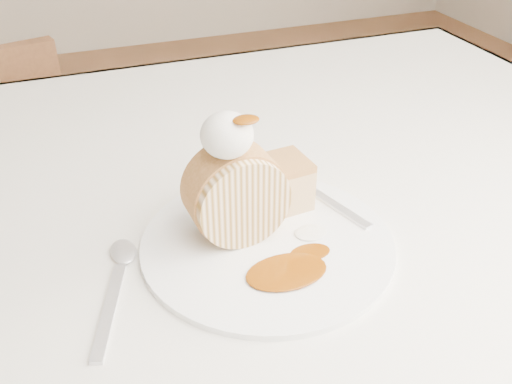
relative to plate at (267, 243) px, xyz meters
name	(u,v)px	position (x,y,z in m)	size (l,w,h in m)	color
table	(207,230)	(-0.03, 0.17, -0.09)	(1.40, 0.90, 0.75)	silver
plate	(267,243)	(0.00, 0.00, 0.00)	(0.29, 0.29, 0.01)	white
roulade_slice	(237,195)	(-0.03, 0.02, 0.06)	(0.11, 0.11, 0.06)	beige
cake_chunk	(281,186)	(0.04, 0.06, 0.03)	(0.06, 0.06, 0.05)	#B98046
whipped_cream	(227,135)	(-0.04, 0.02, 0.13)	(0.06, 0.06, 0.05)	white
caramel_drizzle	(246,114)	(-0.02, 0.01, 0.16)	(0.03, 0.02, 0.01)	#743504
caramel_pool	(286,272)	(0.00, -0.06, 0.01)	(0.09, 0.06, 0.00)	#743504
fork	(333,204)	(0.10, 0.04, 0.01)	(0.02, 0.17, 0.00)	silver
spoon	(109,309)	(-0.18, -0.04, 0.00)	(0.02, 0.17, 0.00)	silver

